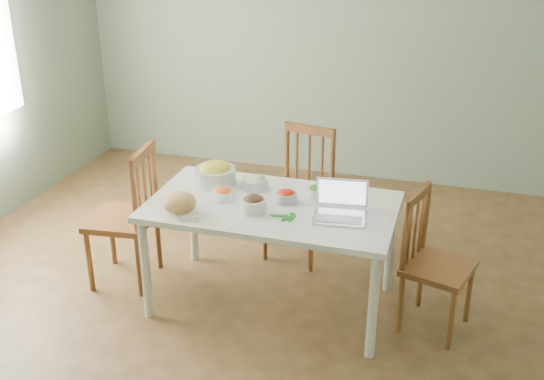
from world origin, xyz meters
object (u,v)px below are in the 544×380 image
(dining_table, at_px, (272,255))
(chair_far, at_px, (298,196))
(chair_left, at_px, (121,216))
(bowl_squash, at_px, (215,173))
(laptop, at_px, (340,203))
(bread_boule, at_px, (180,203))
(chair_right, at_px, (439,265))

(dining_table, xyz_separation_m, chair_far, (-0.00, 0.70, 0.13))
(dining_table, bearing_deg, chair_left, -179.22)
(chair_left, xyz_separation_m, bowl_squash, (0.65, 0.21, 0.32))
(chair_left, height_order, bowl_squash, chair_left)
(dining_table, xyz_separation_m, laptop, (0.47, -0.09, 0.49))
(dining_table, bearing_deg, chair_far, 90.30)
(chair_left, distance_m, laptop, 1.63)
(bread_boule, bearing_deg, bowl_squash, 84.01)
(chair_far, xyz_separation_m, laptop, (0.47, -0.79, 0.36))
(chair_far, distance_m, chair_right, 1.29)
(chair_right, relative_size, bowl_squash, 3.31)
(dining_table, height_order, chair_far, chair_far)
(dining_table, relative_size, chair_right, 1.73)
(chair_right, height_order, bowl_squash, chair_right)
(chair_far, height_order, bowl_squash, chair_far)
(bread_boule, bearing_deg, chair_left, 155.19)
(chair_left, relative_size, chair_right, 1.11)
(dining_table, bearing_deg, chair_right, 1.81)
(laptop, bearing_deg, chair_far, 114.18)
(bread_boule, relative_size, bowl_squash, 0.75)
(chair_far, bearing_deg, dining_table, -79.20)
(bowl_squash, bearing_deg, chair_left, -161.71)
(laptop, bearing_deg, chair_left, 170.73)
(bread_boule, relative_size, laptop, 0.64)
(chair_right, bearing_deg, chair_far, 74.83)
(bowl_squash, bearing_deg, chair_right, -5.97)
(chair_far, bearing_deg, bread_boule, -107.10)
(bread_boule, distance_m, bowl_squash, 0.49)
(chair_right, distance_m, bowl_squash, 1.62)
(chair_left, distance_m, bread_boule, 0.72)
(dining_table, relative_size, bread_boule, 7.66)
(chair_far, height_order, bread_boule, chair_far)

